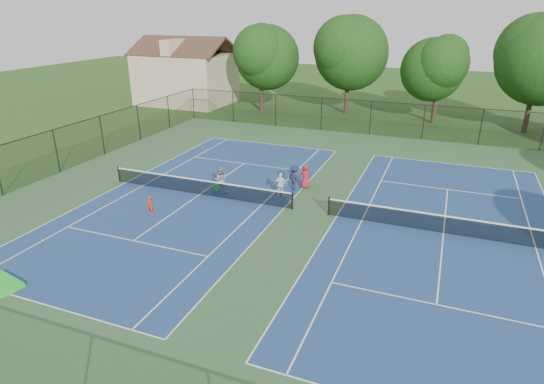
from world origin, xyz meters
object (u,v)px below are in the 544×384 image
at_px(child_player, 150,206).
at_px(ball_hopper, 217,187).
at_px(tree_back_d, 540,55).
at_px(ball_crate, 217,192).
at_px(bystander_b, 294,178).
at_px(tree_back_a, 261,54).
at_px(instructor, 221,180).
at_px(bystander_a, 281,185).
at_px(tree_back_c, 440,66).
at_px(clapboard_house, 186,76).
at_px(bystander_c, 305,176).
at_px(tree_back_b, 349,50).

xyz_separation_m(child_player, ball_hopper, (1.94, 3.96, -0.05)).
xyz_separation_m(tree_back_d, ball_hopper, (-19.04, -23.60, -6.32)).
bearing_deg(ball_crate, bystander_b, 30.81).
height_order(tree_back_a, tree_back_d, tree_back_d).
height_order(instructor, bystander_a, instructor).
bearing_deg(ball_crate, bystander_a, 16.95).
height_order(tree_back_c, tree_back_d, tree_back_d).
bearing_deg(clapboard_house, tree_back_c, 0.00).
xyz_separation_m(clapboard_house, bystander_c, (21.61, -21.54, -2.31)).
relative_size(tree_back_a, tree_back_d, 0.88).
height_order(clapboard_house, bystander_c, clapboard_house).
height_order(tree_back_c, ball_crate, tree_back_c).
xyz_separation_m(ball_crate, ball_hopper, (0.00, 0.00, 0.35)).
relative_size(tree_back_b, tree_back_c, 1.19).
bearing_deg(tree_back_d, tree_back_a, -180.00).
bearing_deg(bystander_c, tree_back_c, -132.90).
xyz_separation_m(bystander_c, ball_hopper, (-4.65, -3.06, -0.28)).
height_order(tree_back_a, bystander_c, tree_back_a).
relative_size(child_player, bystander_c, 0.71).
xyz_separation_m(child_player, instructor, (2.03, 4.36, 0.26)).
distance_m(clapboard_house, bystander_b, 30.66).
distance_m(bystander_b, ball_crate, 4.84).
bearing_deg(tree_back_c, ball_crate, -114.17).
xyz_separation_m(tree_back_c, clapboard_house, (-28.00, -0.00, -2.39)).
relative_size(clapboard_house, ball_crate, 30.82).
height_order(tree_back_c, bystander_b, tree_back_c).
distance_m(tree_back_d, bystander_a, 27.86).
xyz_separation_m(tree_back_d, instructor, (-18.95, -23.20, -6.01)).
bearing_deg(bystander_c, instructor, 3.84).
relative_size(bystander_b, bystander_c, 1.01).
xyz_separation_m(tree_back_b, tree_back_c, (9.00, -1.00, -1.11)).
height_order(tree_back_a, ball_hopper, tree_back_a).
bearing_deg(tree_back_a, ball_crate, -73.57).
bearing_deg(ball_hopper, tree_back_d, 51.11).
height_order(bystander_a, bystander_c, bystander_c).
bearing_deg(bystander_b, ball_crate, 61.54).
relative_size(tree_back_c, child_player, 7.56).
xyz_separation_m(clapboard_house, ball_crate, (16.96, -24.60, -2.93)).
xyz_separation_m(tree_back_a, tree_back_b, (9.00, 2.00, 0.56)).
distance_m(tree_back_d, ball_hopper, 30.97).
bearing_deg(tree_back_a, bystander_a, -64.57).
relative_size(child_player, ball_hopper, 2.98).
bearing_deg(instructor, ball_crate, 59.62).
distance_m(tree_back_c, child_player, 31.76).
distance_m(tree_back_a, tree_back_d, 26.01).
height_order(tree_back_a, tree_back_c, tree_back_a).
relative_size(tree_back_b, bystander_a, 6.66).
bearing_deg(child_player, clapboard_house, 141.20).
bearing_deg(tree_back_b, ball_crate, -94.55).
distance_m(clapboard_house, ball_hopper, 29.99).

